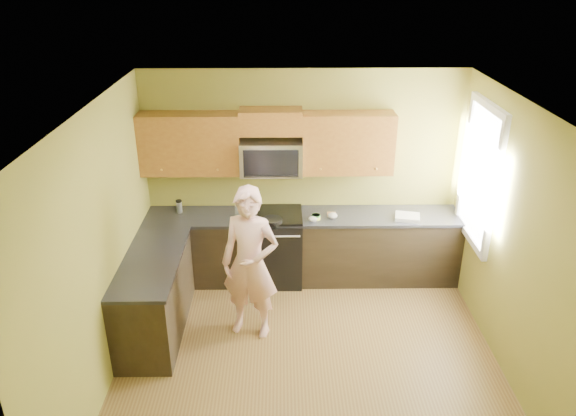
{
  "coord_description": "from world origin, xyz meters",
  "views": [
    {
      "loc": [
        -0.28,
        -4.56,
        3.89
      ],
      "look_at": [
        -0.2,
        1.3,
        1.2
      ],
      "focal_mm": 34.09,
      "sensor_mm": 36.0,
      "label": 1
    }
  ],
  "objects_px": {
    "frying_pan": "(272,223)",
    "travel_mug": "(180,212)",
    "butter_tub": "(316,219)",
    "woman": "(250,264)",
    "stove": "(272,247)",
    "microwave": "(271,173)"
  },
  "relations": [
    {
      "from": "frying_pan",
      "to": "travel_mug",
      "type": "bearing_deg",
      "value": 148.94
    },
    {
      "from": "travel_mug",
      "to": "butter_tub",
      "type": "bearing_deg",
      "value": -7.46
    },
    {
      "from": "frying_pan",
      "to": "travel_mug",
      "type": "height_order",
      "value": "travel_mug"
    },
    {
      "from": "microwave",
      "to": "frying_pan",
      "type": "relative_size",
      "value": 1.79
    },
    {
      "from": "woman",
      "to": "travel_mug",
      "type": "bearing_deg",
      "value": 143.99
    },
    {
      "from": "stove",
      "to": "frying_pan",
      "type": "height_order",
      "value": "frying_pan"
    },
    {
      "from": "woman",
      "to": "butter_tub",
      "type": "relative_size",
      "value": 15.98
    },
    {
      "from": "butter_tub",
      "to": "frying_pan",
      "type": "bearing_deg",
      "value": -164.75
    },
    {
      "from": "stove",
      "to": "frying_pan",
      "type": "bearing_deg",
      "value": -87.5
    },
    {
      "from": "woman",
      "to": "frying_pan",
      "type": "relative_size",
      "value": 4.14
    },
    {
      "from": "stove",
      "to": "travel_mug",
      "type": "relative_size",
      "value": 5.69
    },
    {
      "from": "woman",
      "to": "travel_mug",
      "type": "distance_m",
      "value": 1.57
    },
    {
      "from": "stove",
      "to": "butter_tub",
      "type": "height_order",
      "value": "butter_tub"
    },
    {
      "from": "microwave",
      "to": "travel_mug",
      "type": "distance_m",
      "value": 1.3
    },
    {
      "from": "woman",
      "to": "butter_tub",
      "type": "distance_m",
      "value": 1.27
    },
    {
      "from": "frying_pan",
      "to": "woman",
      "type": "bearing_deg",
      "value": -118.57
    },
    {
      "from": "stove",
      "to": "butter_tub",
      "type": "xyz_separation_m",
      "value": [
        0.55,
        -0.11,
        0.45
      ]
    },
    {
      "from": "stove",
      "to": "woman",
      "type": "distance_m",
      "value": 1.2
    },
    {
      "from": "microwave",
      "to": "woman",
      "type": "relative_size",
      "value": 0.43
    },
    {
      "from": "stove",
      "to": "travel_mug",
      "type": "height_order",
      "value": "travel_mug"
    },
    {
      "from": "frying_pan",
      "to": "travel_mug",
      "type": "relative_size",
      "value": 2.54
    },
    {
      "from": "microwave",
      "to": "butter_tub",
      "type": "height_order",
      "value": "microwave"
    }
  ]
}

